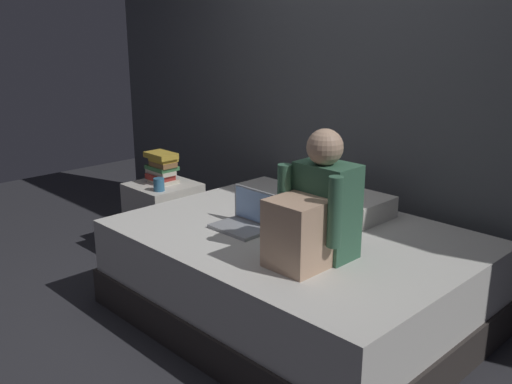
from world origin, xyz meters
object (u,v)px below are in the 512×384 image
(pillow, at_px, (343,203))
(book_stack, at_px, (162,167))
(person_sitting, at_px, (315,212))
(bed, at_px, (295,275))
(mug, at_px, (159,185))
(nightstand, at_px, (164,220))
(laptop, at_px, (246,219))

(pillow, relative_size, book_stack, 2.30)
(person_sitting, xyz_separation_m, book_stack, (-1.65, 0.26, -0.12))
(bed, height_order, pillow, pillow)
(pillow, relative_size, mug, 6.22)
(pillow, bearing_deg, nightstand, -160.89)
(person_sitting, distance_m, pillow, 0.79)
(bed, relative_size, laptop, 6.25)
(bed, xyz_separation_m, nightstand, (-1.30, 0.00, 0.01))
(person_sitting, height_order, book_stack, person_sitting)
(pillow, bearing_deg, book_stack, -162.04)
(nightstand, distance_m, mug, 0.37)
(laptop, relative_size, book_stack, 1.32)
(nightstand, xyz_separation_m, book_stack, (-0.03, 0.02, 0.39))
(bed, bearing_deg, mug, -174.35)
(nightstand, bearing_deg, mug, -42.69)
(bed, relative_size, nightstand, 3.60)
(bed, height_order, mug, mug)
(bed, distance_m, mug, 1.22)
(bed, height_order, person_sitting, person_sitting)
(nightstand, distance_m, person_sitting, 1.72)
(nightstand, xyz_separation_m, pillow, (1.29, 0.45, 0.32))
(person_sitting, distance_m, mug, 1.51)
(nightstand, relative_size, laptop, 1.74)
(nightstand, relative_size, mug, 6.18)
(bed, bearing_deg, laptop, -145.79)
(nightstand, distance_m, pillow, 1.40)
(person_sitting, height_order, mug, person_sitting)
(mug, bearing_deg, nightstand, 137.31)
(nightstand, bearing_deg, pillow, 19.11)
(person_sitting, bearing_deg, nightstand, 171.66)
(laptop, relative_size, pillow, 0.57)
(bed, height_order, book_stack, book_stack)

